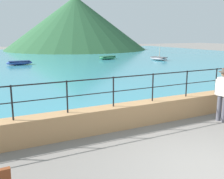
% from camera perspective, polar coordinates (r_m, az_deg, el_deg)
% --- Properties ---
extents(ground_plane, '(120.00, 120.00, 0.00)m').
position_cam_1_polar(ground_plane, '(6.15, 21.04, -16.21)').
color(ground_plane, slate).
extents(promenade_wall, '(20.00, 0.56, 0.70)m').
position_cam_1_polar(promenade_wall, '(8.29, 4.67, -5.39)').
color(promenade_wall, tan).
rests_on(promenade_wall, ground).
extents(railing, '(18.44, 0.04, 0.90)m').
position_cam_1_polar(railing, '(8.06, 4.79, 1.13)').
color(railing, black).
rests_on(railing, promenade_wall).
extents(lake_water, '(64.00, 44.32, 0.06)m').
position_cam_1_polar(lake_water, '(29.79, -18.85, 6.00)').
color(lake_water, teal).
rests_on(lake_water, ground).
extents(hill_main, '(25.30, 25.30, 9.31)m').
position_cam_1_polar(hill_main, '(48.95, -7.87, 14.05)').
color(hill_main, '#285633').
rests_on(hill_main, ground).
extents(person_walking, '(0.38, 0.56, 1.75)m').
position_cam_1_polar(person_walking, '(9.20, 23.01, -0.54)').
color(person_walking, '#4C4C56').
rests_on(person_walking, ground).
extents(boat_0, '(1.31, 2.43, 1.68)m').
position_cam_1_polar(boat_0, '(28.58, 10.12, 6.68)').
color(boat_0, gray).
rests_on(boat_0, lake_water).
extents(boat_1, '(2.46, 1.47, 0.36)m').
position_cam_1_polar(boat_1, '(29.26, -0.92, 6.98)').
color(boat_1, '#338C59').
rests_on(boat_1, lake_water).
extents(boat_4, '(2.30, 0.90, 0.36)m').
position_cam_1_polar(boat_4, '(25.39, -19.49, 5.53)').
color(boat_4, '#2D4C9E').
rests_on(boat_4, lake_water).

